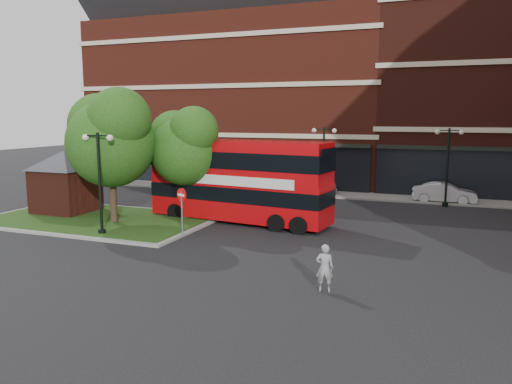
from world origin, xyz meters
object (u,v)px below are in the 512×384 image
at_px(bus, 239,175).
at_px(car_silver, 307,185).
at_px(car_white, 444,193).
at_px(woman, 325,268).

xyz_separation_m(bus, car_silver, (1.03, 10.39, -1.81)).
xyz_separation_m(bus, car_white, (10.49, 10.39, -1.89)).
height_order(car_silver, car_white, car_silver).
bearing_deg(woman, car_white, -111.12).
height_order(bus, car_white, bus).
relative_size(bus, car_silver, 2.36).
distance_m(woman, car_white, 19.82).
relative_size(bus, woman, 6.45).
bearing_deg(bus, woman, -45.30).
xyz_separation_m(car_silver, car_white, (9.46, 0.00, -0.08)).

